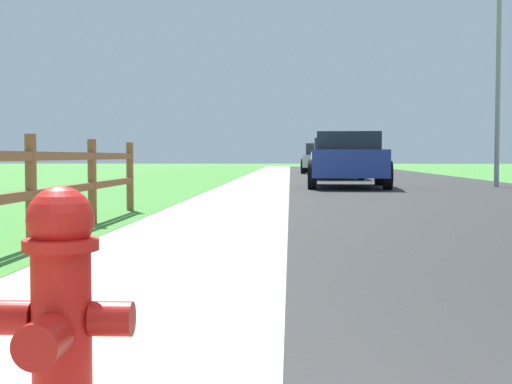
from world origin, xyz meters
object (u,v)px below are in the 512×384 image
Objects in this scene: fire_hydrant at (60,310)px; parked_car_white at (335,158)px; parked_suv_blue at (348,159)px; parked_car_silver at (324,158)px; street_lamp at (502,31)px.

parked_car_white is at bearing 84.75° from fire_hydrant.
parked_car_white reaches higher than fire_hydrant.
parked_suv_blue is 0.94× the size of parked_car_silver.
parked_car_silver is (2.39, 35.15, 0.37)m from fire_hydrant.
fire_hydrant is 18.39m from parked_suv_blue.
parked_car_silver reaches higher than fire_hydrant.
street_lamp is at bearing -61.26° from parked_car_white.
parked_car_white is 9.31m from street_lamp.
parked_car_silver is (0.11, 16.91, -0.03)m from parked_suv_blue.
parked_suv_blue is (2.28, 18.24, 0.40)m from fire_hydrant.
parked_suv_blue reaches higher than parked_car_silver.
parked_car_white is at bearing 118.74° from street_lamp.
street_lamp reaches higher than fire_hydrant.
fire_hydrant is 20.00m from street_lamp.
fire_hydrant is 0.16× the size of parked_suv_blue.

